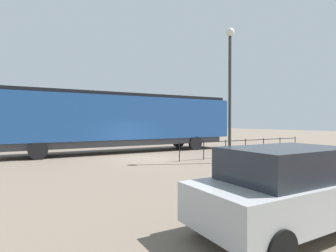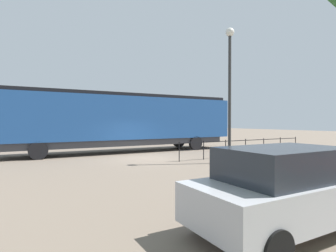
# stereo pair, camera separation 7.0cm
# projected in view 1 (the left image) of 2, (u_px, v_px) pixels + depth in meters

# --- Properties ---
(ground_plane) EXTENTS (120.00, 120.00, 0.00)m
(ground_plane) POSITION_uv_depth(u_px,v_px,m) (146.00, 158.00, 16.40)
(ground_plane) COLOR #756656
(locomotive) EXTENTS (2.87, 17.67, 4.28)m
(locomotive) POSITION_uv_depth(u_px,v_px,m) (130.00, 120.00, 19.99)
(locomotive) COLOR navy
(locomotive) RESTS_ON ground_plane
(parked_car_silver) EXTENTS (1.91, 4.42, 1.72)m
(parked_car_silver) POSITION_uv_depth(u_px,v_px,m) (291.00, 188.00, 5.46)
(parked_car_silver) COLOR #B7B7BC
(parked_car_silver) RESTS_ON ground_plane
(lamp_post) EXTENTS (0.47, 0.47, 7.29)m
(lamp_post) POSITION_uv_depth(u_px,v_px,m) (230.00, 75.00, 14.46)
(lamp_post) COLOR #2D2D2D
(lamp_post) RESTS_ON ground_plane
(platform_fence) EXTENTS (0.05, 10.22, 1.12)m
(platform_fence) POSITION_uv_depth(u_px,v_px,m) (245.00, 145.00, 17.54)
(platform_fence) COLOR black
(platform_fence) RESTS_ON ground_plane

